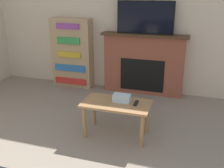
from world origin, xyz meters
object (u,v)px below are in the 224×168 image
object	(u,v)px
coffee_table	(116,108)
bookshelf	(72,53)
fireplace	(143,64)
tv	(145,18)

from	to	relation	value
coffee_table	bookshelf	size ratio (longest dim) A/B	0.66
fireplace	bookshelf	size ratio (longest dim) A/B	1.15
coffee_table	tv	bearing A→B (deg)	88.62
tv	coffee_table	size ratio (longest dim) A/B	1.12
coffee_table	fireplace	bearing A→B (deg)	88.64
fireplace	coffee_table	xyz separation A→B (m)	(-0.04, -1.61, -0.16)
fireplace	tv	distance (m)	0.83
fireplace	bookshelf	xyz separation A→B (m)	(-1.40, -0.02, 0.11)
fireplace	bookshelf	world-z (taller)	bookshelf
tv	bookshelf	world-z (taller)	tv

